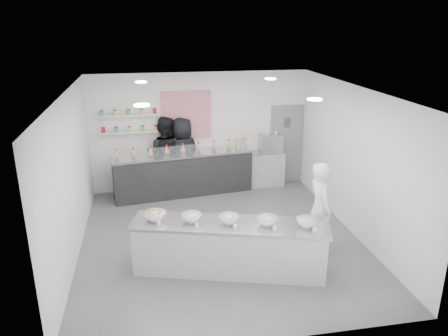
{
  "coord_description": "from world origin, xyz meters",
  "views": [
    {
      "loc": [
        -1.35,
        -7.75,
        4.25
      ],
      "look_at": [
        0.14,
        0.4,
        1.39
      ],
      "focal_mm": 35.0,
      "sensor_mm": 36.0,
      "label": 1
    }
  ],
  "objects_px": {
    "espresso_ledge": "(260,169)",
    "back_bar": "(184,174)",
    "staff_right": "(183,155)",
    "espresso_machine": "(271,143)",
    "staff_left": "(165,155)",
    "woman_prep": "(320,208)",
    "prep_counter": "(229,247)"
  },
  "relations": [
    {
      "from": "woman_prep",
      "to": "staff_left",
      "type": "distance_m",
      "value": 4.46
    },
    {
      "from": "espresso_ledge",
      "to": "woman_prep",
      "type": "relative_size",
      "value": 0.71
    },
    {
      "from": "woman_prep",
      "to": "staff_right",
      "type": "bearing_deg",
      "value": 30.3
    },
    {
      "from": "staff_left",
      "to": "back_bar",
      "type": "bearing_deg",
      "value": 168.06
    },
    {
      "from": "woman_prep",
      "to": "staff_left",
      "type": "relative_size",
      "value": 0.91
    },
    {
      "from": "espresso_machine",
      "to": "woman_prep",
      "type": "distance_m",
      "value": 3.57
    },
    {
      "from": "back_bar",
      "to": "espresso_ledge",
      "type": "distance_m",
      "value": 2.06
    },
    {
      "from": "prep_counter",
      "to": "woman_prep",
      "type": "relative_size",
      "value": 1.89
    },
    {
      "from": "staff_left",
      "to": "woman_prep",
      "type": "bearing_deg",
      "value": 144.71
    },
    {
      "from": "espresso_ledge",
      "to": "espresso_machine",
      "type": "bearing_deg",
      "value": 0.0
    },
    {
      "from": "espresso_machine",
      "to": "staff_right",
      "type": "relative_size",
      "value": 0.3
    },
    {
      "from": "staff_right",
      "to": "staff_left",
      "type": "bearing_deg",
      "value": -22.61
    },
    {
      "from": "staff_left",
      "to": "espresso_ledge",
      "type": "bearing_deg",
      "value": -162.4
    },
    {
      "from": "staff_right",
      "to": "espresso_ledge",
      "type": "bearing_deg",
      "value": 156.88
    },
    {
      "from": "prep_counter",
      "to": "woman_prep",
      "type": "distance_m",
      "value": 1.87
    },
    {
      "from": "prep_counter",
      "to": "espresso_ledge",
      "type": "relative_size",
      "value": 2.67
    },
    {
      "from": "prep_counter",
      "to": "espresso_ledge",
      "type": "bearing_deg",
      "value": 83.86
    },
    {
      "from": "prep_counter",
      "to": "espresso_machine",
      "type": "xyz_separation_m",
      "value": [
        1.86,
        3.92,
        0.7
      ]
    },
    {
      "from": "prep_counter",
      "to": "espresso_machine",
      "type": "height_order",
      "value": "espresso_machine"
    },
    {
      "from": "back_bar",
      "to": "staff_left",
      "type": "height_order",
      "value": "staff_left"
    },
    {
      "from": "prep_counter",
      "to": "staff_right",
      "type": "bearing_deg",
      "value": 112.34
    },
    {
      "from": "staff_left",
      "to": "staff_right",
      "type": "distance_m",
      "value": 0.45
    },
    {
      "from": "espresso_machine",
      "to": "woman_prep",
      "type": "relative_size",
      "value": 0.32
    },
    {
      "from": "back_bar",
      "to": "espresso_ledge",
      "type": "height_order",
      "value": "back_bar"
    },
    {
      "from": "back_bar",
      "to": "staff_right",
      "type": "xyz_separation_m",
      "value": [
        0.01,
        0.25,
        0.42
      ]
    },
    {
      "from": "staff_right",
      "to": "espresso_machine",
      "type": "bearing_deg",
      "value": 156.94
    },
    {
      "from": "back_bar",
      "to": "espresso_machine",
      "type": "relative_size",
      "value": 6.05
    },
    {
      "from": "back_bar",
      "to": "espresso_ledge",
      "type": "relative_size",
      "value": 2.75
    },
    {
      "from": "prep_counter",
      "to": "back_bar",
      "type": "relative_size",
      "value": 0.97
    },
    {
      "from": "espresso_ledge",
      "to": "back_bar",
      "type": "bearing_deg",
      "value": -173.54
    },
    {
      "from": "back_bar",
      "to": "woman_prep",
      "type": "bearing_deg",
      "value": -63.98
    },
    {
      "from": "prep_counter",
      "to": "staff_left",
      "type": "xyz_separation_m",
      "value": [
        -0.88,
        3.94,
        0.52
      ]
    }
  ]
}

